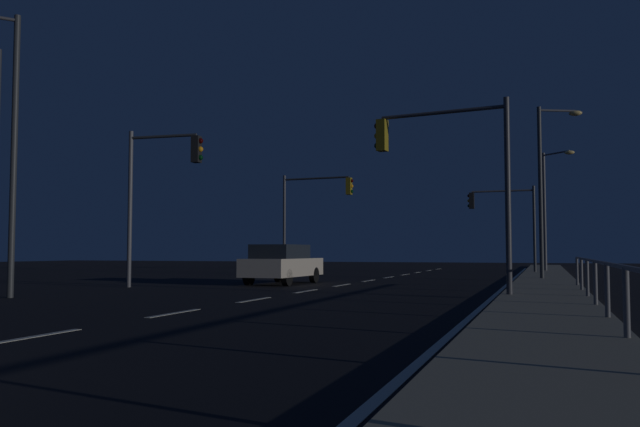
% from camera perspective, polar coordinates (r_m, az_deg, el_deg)
% --- Properties ---
extents(ground_plane, '(112.00, 112.00, 0.00)m').
position_cam_1_polar(ground_plane, '(21.95, -0.81, -6.72)').
color(ground_plane, black).
rests_on(ground_plane, ground).
extents(sidewalk_right, '(2.36, 77.00, 0.14)m').
position_cam_1_polar(sidewalk_right, '(20.65, 19.10, -6.57)').
color(sidewalk_right, gray).
rests_on(sidewalk_right, ground).
extents(lane_markings_center, '(0.14, 50.00, 0.01)m').
position_cam_1_polar(lane_markings_center, '(25.26, 1.89, -6.26)').
color(lane_markings_center, silver).
rests_on(lane_markings_center, ground).
extents(lane_edge_line, '(0.14, 53.00, 0.01)m').
position_cam_1_polar(lane_edge_line, '(25.68, 15.88, -6.09)').
color(lane_edge_line, silver).
rests_on(lane_edge_line, ground).
extents(car, '(1.95, 4.45, 1.57)m').
position_cam_1_polar(car, '(26.21, -3.33, -4.36)').
color(car, beige).
rests_on(car, ground).
extents(traffic_light_near_right, '(3.97, 0.74, 5.42)m').
position_cam_1_polar(traffic_light_near_right, '(19.15, 10.99, 4.72)').
color(traffic_light_near_right, '#38383D').
rests_on(traffic_light_near_right, sidewalk_right).
extents(traffic_light_mid_right, '(4.31, 0.45, 5.71)m').
position_cam_1_polar(traffic_light_mid_right, '(37.32, -0.62, 0.89)').
color(traffic_light_mid_right, '#38383D').
rests_on(traffic_light_mid_right, ground).
extents(traffic_light_far_left, '(3.83, 0.34, 4.93)m').
position_cam_1_polar(traffic_light_far_left, '(39.52, 15.70, 0.17)').
color(traffic_light_far_left, '#2D3033').
rests_on(traffic_light_far_left, sidewalk_right).
extents(traffic_light_far_right, '(2.96, 0.44, 5.72)m').
position_cam_1_polar(traffic_light_far_right, '(24.39, -13.81, 3.03)').
color(traffic_light_far_right, '#4C4C51').
rests_on(traffic_light_far_right, ground).
extents(street_lamp_mid_block, '(1.90, 0.97, 7.53)m').
position_cam_1_polar(street_lamp_mid_block, '(30.42, 19.17, 3.20)').
color(street_lamp_mid_block, '#2D3033').
rests_on(street_lamp_mid_block, sidewalk_right).
extents(street_lamp_far_end, '(1.81, 1.71, 7.18)m').
position_cam_1_polar(street_lamp_far_end, '(41.88, 19.35, 1.26)').
color(street_lamp_far_end, '#4C4C51').
rests_on(street_lamp_far_end, sidewalk_right).
extents(street_lamp_across_street, '(1.56, 1.64, 8.10)m').
position_cam_1_polar(street_lamp_across_street, '(20.71, -25.95, 6.80)').
color(street_lamp_across_street, '#2D3033').
rests_on(street_lamp_across_street, ground).
extents(barrier_fence, '(0.09, 23.31, 0.98)m').
position_cam_1_polar(barrier_fence, '(12.77, 23.72, -4.98)').
color(barrier_fence, '#59595E').
rests_on(barrier_fence, sidewalk_right).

